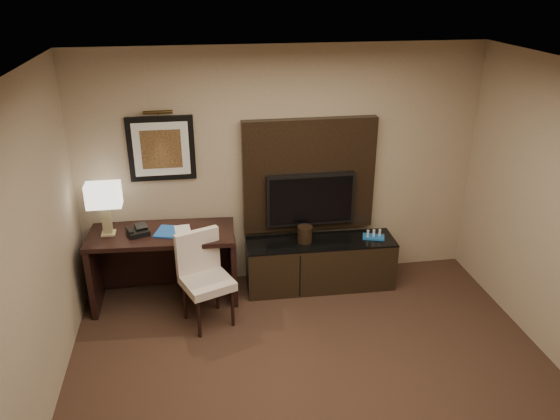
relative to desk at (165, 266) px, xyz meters
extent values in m
cube|color=silver|center=(1.36, -2.15, 2.29)|extent=(4.50, 5.00, 0.01)
cube|color=tan|center=(1.36, 0.35, 0.94)|extent=(4.50, 0.01, 2.70)
cube|color=tan|center=(-0.89, -2.15, 0.94)|extent=(0.01, 5.00, 2.70)
cube|color=black|center=(0.00, 0.00, 0.00)|extent=(1.58, 0.76, 0.83)
cube|color=black|center=(1.75, 0.00, -0.12)|extent=(1.70, 0.51, 0.58)
cube|color=black|center=(1.66, 0.29, 0.86)|extent=(1.50, 0.12, 1.30)
cube|color=black|center=(1.66, 0.19, 0.61)|extent=(1.00, 0.08, 0.60)
cube|color=black|center=(0.06, 0.33, 1.24)|extent=(0.70, 0.04, 0.70)
cylinder|color=#3F2F14|center=(0.06, 0.29, 1.64)|extent=(0.04, 0.04, 0.30)
cube|color=#194DA4|center=(0.06, -0.01, 0.42)|extent=(0.29, 0.34, 0.02)
imported|color=#C3AD99|center=(0.14, -0.01, 0.52)|extent=(0.17, 0.04, 0.22)
cylinder|color=black|center=(1.57, 0.01, 0.26)|extent=(0.20, 0.20, 0.19)
camera|label=1|loc=(0.42, -5.36, 2.95)|focal=35.00mm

